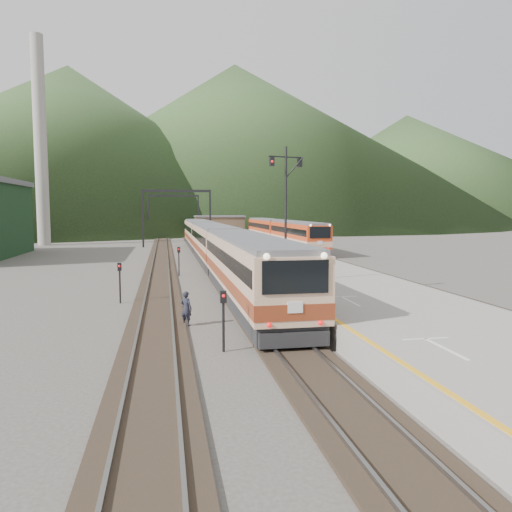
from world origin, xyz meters
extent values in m
plane|color=#47423D|center=(0.00, 0.00, 0.00)|extent=(400.00, 400.00, 0.00)
cube|color=black|center=(0.00, 40.00, 0.06)|extent=(2.60, 200.00, 0.12)
cube|color=slate|center=(-0.72, 40.00, 0.16)|extent=(0.10, 200.00, 0.14)
cube|color=slate|center=(0.72, 40.00, 0.16)|extent=(0.10, 200.00, 0.14)
cube|color=black|center=(-5.00, 40.00, 0.06)|extent=(2.60, 200.00, 0.12)
cube|color=slate|center=(-5.72, 40.00, 0.16)|extent=(0.10, 200.00, 0.14)
cube|color=slate|center=(-4.28, 40.00, 0.16)|extent=(0.10, 200.00, 0.14)
cube|color=black|center=(11.50, 40.00, 0.06)|extent=(2.60, 200.00, 0.12)
cube|color=slate|center=(10.78, 40.00, 0.16)|extent=(0.10, 200.00, 0.14)
cube|color=slate|center=(12.22, 40.00, 0.16)|extent=(0.10, 200.00, 0.14)
cube|color=gray|center=(5.60, 38.00, 0.50)|extent=(8.00, 100.00, 1.00)
cube|color=black|center=(-7.50, 55.00, 4.00)|extent=(0.25, 0.25, 8.00)
cube|color=black|center=(1.80, 55.00, 4.00)|extent=(0.25, 0.25, 8.00)
cube|color=black|center=(-2.85, 55.00, 7.80)|extent=(9.30, 0.22, 0.35)
cube|color=black|center=(-7.50, 80.00, 4.00)|extent=(0.25, 0.25, 8.00)
cube|color=black|center=(1.80, 80.00, 4.00)|extent=(0.25, 0.25, 8.00)
cube|color=black|center=(-2.85, 80.00, 7.80)|extent=(9.30, 0.22, 0.35)
cylinder|color=#9E998E|center=(-22.00, 62.00, 15.00)|extent=(1.80, 1.80, 30.00)
cube|color=brown|center=(5.60, 78.00, 2.40)|extent=(9.00, 4.00, 2.80)
cube|color=slate|center=(5.60, 78.00, 3.95)|extent=(9.40, 4.40, 0.30)
cone|color=#21421C|center=(-40.00, 190.00, 30.00)|extent=(180.00, 180.00, 60.00)
cone|color=#21421C|center=(30.00, 230.00, 37.50)|extent=(220.00, 220.00, 75.00)
cone|color=#21421C|center=(110.00, 210.00, 25.00)|extent=(160.00, 160.00, 50.00)
cube|color=tan|center=(0.00, 11.51, 2.05)|extent=(2.97, 20.00, 3.63)
cube|color=tan|center=(0.00, 32.01, 2.05)|extent=(2.97, 20.00, 3.63)
cube|color=tan|center=(0.00, 52.51, 2.05)|extent=(2.97, 20.00, 3.63)
cube|color=#C33E18|center=(11.50, 43.89, 1.90)|extent=(2.74, 18.44, 3.35)
cube|color=#C33E18|center=(11.50, 62.83, 1.90)|extent=(2.74, 18.44, 3.35)
cylinder|color=black|center=(2.38, 12.71, 4.91)|extent=(0.14, 0.14, 7.83)
cube|color=black|center=(2.38, 12.71, 8.23)|extent=(2.16, 0.58, 0.07)
cube|color=black|center=(1.51, 12.50, 7.93)|extent=(0.28, 0.23, 0.50)
cube|color=black|center=(3.26, 12.92, 7.93)|extent=(0.28, 0.23, 0.50)
cylinder|color=black|center=(-2.49, 2.34, 1.00)|extent=(0.10, 0.10, 2.00)
cube|color=black|center=(-2.49, 2.34, 2.05)|extent=(0.23, 0.18, 0.45)
cylinder|color=black|center=(-3.49, 24.08, 1.00)|extent=(0.10, 0.10, 2.00)
cube|color=black|center=(-3.49, 24.08, 2.05)|extent=(0.24, 0.18, 0.45)
cylinder|color=black|center=(-7.06, 12.89, 1.00)|extent=(0.10, 0.10, 2.00)
cube|color=black|center=(-7.06, 12.89, 2.05)|extent=(0.24, 0.19, 0.45)
imported|color=#1E202D|center=(-3.65, 6.77, 0.79)|extent=(0.68, 0.65, 1.57)
camera|label=1|loc=(-4.55, -15.53, 5.22)|focal=35.00mm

